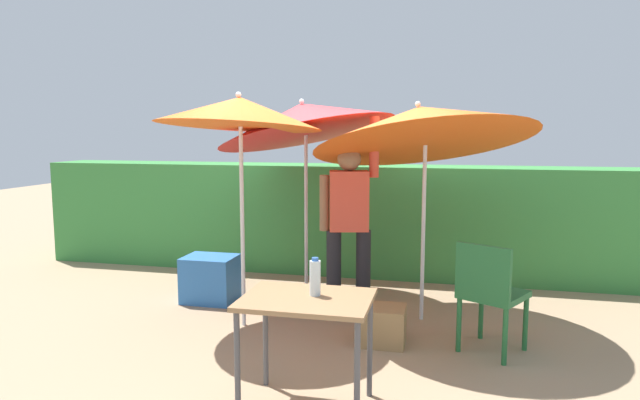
{
  "coord_description": "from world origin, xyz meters",
  "views": [
    {
      "loc": [
        1.17,
        -4.71,
        1.74
      ],
      "look_at": [
        0.0,
        0.3,
        1.1
      ],
      "focal_mm": 30.89,
      "sensor_mm": 36.0,
      "label": 1
    }
  ],
  "objects_px": {
    "umbrella_orange": "(240,112)",
    "chair_plastic": "(490,291)",
    "person_vendor": "(349,218)",
    "cooler_box": "(210,279)",
    "folding_table": "(307,311)",
    "crate_cardboard": "(381,325)",
    "umbrella_rainbow": "(304,119)",
    "bottle_water": "(315,277)",
    "umbrella_yellow": "(422,126)"
  },
  "relations": [
    {
      "from": "chair_plastic",
      "to": "crate_cardboard",
      "type": "relative_size",
      "value": 2.28
    },
    {
      "from": "umbrella_yellow",
      "to": "person_vendor",
      "type": "bearing_deg",
      "value": -179.22
    },
    {
      "from": "cooler_box",
      "to": "person_vendor",
      "type": "bearing_deg",
      "value": -4.04
    },
    {
      "from": "person_vendor",
      "to": "chair_plastic",
      "type": "bearing_deg",
      "value": -28.37
    },
    {
      "from": "umbrella_rainbow",
      "to": "crate_cardboard",
      "type": "xyz_separation_m",
      "value": [
        0.94,
        -1.09,
        -1.71
      ]
    },
    {
      "from": "umbrella_yellow",
      "to": "chair_plastic",
      "type": "distance_m",
      "value": 1.56
    },
    {
      "from": "umbrella_yellow",
      "to": "folding_table",
      "type": "distance_m",
      "value": 2.25
    },
    {
      "from": "crate_cardboard",
      "to": "umbrella_rainbow",
      "type": "bearing_deg",
      "value": 130.83
    },
    {
      "from": "crate_cardboard",
      "to": "bottle_water",
      "type": "bearing_deg",
      "value": -104.33
    },
    {
      "from": "chair_plastic",
      "to": "bottle_water",
      "type": "xyz_separation_m",
      "value": [
        -1.13,
        -1.11,
        0.33
      ]
    },
    {
      "from": "umbrella_rainbow",
      "to": "crate_cardboard",
      "type": "relative_size",
      "value": 5.85
    },
    {
      "from": "crate_cardboard",
      "to": "bottle_water",
      "type": "relative_size",
      "value": 1.63
    },
    {
      "from": "chair_plastic",
      "to": "bottle_water",
      "type": "distance_m",
      "value": 1.62
    },
    {
      "from": "crate_cardboard",
      "to": "bottle_water",
      "type": "height_order",
      "value": "bottle_water"
    },
    {
      "from": "umbrella_yellow",
      "to": "crate_cardboard",
      "type": "bearing_deg",
      "value": -111.6
    },
    {
      "from": "person_vendor",
      "to": "folding_table",
      "type": "bearing_deg",
      "value": -88.03
    },
    {
      "from": "umbrella_yellow",
      "to": "cooler_box",
      "type": "relative_size",
      "value": 4.39
    },
    {
      "from": "folding_table",
      "to": "bottle_water",
      "type": "distance_m",
      "value": 0.21
    },
    {
      "from": "umbrella_yellow",
      "to": "crate_cardboard",
      "type": "height_order",
      "value": "umbrella_yellow"
    },
    {
      "from": "umbrella_yellow",
      "to": "bottle_water",
      "type": "xyz_separation_m",
      "value": [
        -0.55,
        -1.79,
        -0.96
      ]
    },
    {
      "from": "chair_plastic",
      "to": "folding_table",
      "type": "bearing_deg",
      "value": -135.13
    },
    {
      "from": "person_vendor",
      "to": "cooler_box",
      "type": "distance_m",
      "value": 1.63
    },
    {
      "from": "bottle_water",
      "to": "umbrella_yellow",
      "type": "bearing_deg",
      "value": 72.93
    },
    {
      "from": "umbrella_rainbow",
      "to": "person_vendor",
      "type": "bearing_deg",
      "value": -38.86
    },
    {
      "from": "umbrella_orange",
      "to": "bottle_water",
      "type": "height_order",
      "value": "umbrella_orange"
    },
    {
      "from": "umbrella_orange",
      "to": "bottle_water",
      "type": "relative_size",
      "value": 8.81
    },
    {
      "from": "cooler_box",
      "to": "crate_cardboard",
      "type": "xyz_separation_m",
      "value": [
        1.86,
        -0.75,
        -0.08
      ]
    },
    {
      "from": "chair_plastic",
      "to": "bottle_water",
      "type": "bearing_deg",
      "value": -135.49
    },
    {
      "from": "umbrella_orange",
      "to": "folding_table",
      "type": "bearing_deg",
      "value": -54.9
    },
    {
      "from": "umbrella_rainbow",
      "to": "umbrella_orange",
      "type": "distance_m",
      "value": 0.99
    },
    {
      "from": "folding_table",
      "to": "bottle_water",
      "type": "relative_size",
      "value": 3.33
    },
    {
      "from": "chair_plastic",
      "to": "folding_table",
      "type": "distance_m",
      "value": 1.66
    },
    {
      "from": "person_vendor",
      "to": "folding_table",
      "type": "height_order",
      "value": "person_vendor"
    },
    {
      "from": "umbrella_rainbow",
      "to": "person_vendor",
      "type": "xyz_separation_m",
      "value": [
        0.55,
        -0.44,
        -0.93
      ]
    },
    {
      "from": "folding_table",
      "to": "bottle_water",
      "type": "bearing_deg",
      "value": 53.32
    },
    {
      "from": "umbrella_rainbow",
      "to": "umbrella_orange",
      "type": "height_order",
      "value": "umbrella_rainbow"
    },
    {
      "from": "umbrella_rainbow",
      "to": "crate_cardboard",
      "type": "height_order",
      "value": "umbrella_rainbow"
    },
    {
      "from": "crate_cardboard",
      "to": "folding_table",
      "type": "height_order",
      "value": "folding_table"
    },
    {
      "from": "person_vendor",
      "to": "crate_cardboard",
      "type": "relative_size",
      "value": 4.81
    },
    {
      "from": "umbrella_orange",
      "to": "bottle_water",
      "type": "bearing_deg",
      "value": -52.64
    },
    {
      "from": "person_vendor",
      "to": "cooler_box",
      "type": "height_order",
      "value": "person_vendor"
    },
    {
      "from": "umbrella_orange",
      "to": "chair_plastic",
      "type": "relative_size",
      "value": 2.38
    },
    {
      "from": "chair_plastic",
      "to": "crate_cardboard",
      "type": "height_order",
      "value": "chair_plastic"
    },
    {
      "from": "umbrella_rainbow",
      "to": "umbrella_yellow",
      "type": "bearing_deg",
      "value": -19.9
    },
    {
      "from": "umbrella_orange",
      "to": "chair_plastic",
      "type": "height_order",
      "value": "umbrella_orange"
    },
    {
      "from": "umbrella_yellow",
      "to": "bottle_water",
      "type": "relative_size",
      "value": 9.58
    },
    {
      "from": "cooler_box",
      "to": "umbrella_rainbow",
      "type": "bearing_deg",
      "value": 20.48
    },
    {
      "from": "umbrella_rainbow",
      "to": "cooler_box",
      "type": "bearing_deg",
      "value": -159.52
    },
    {
      "from": "folding_table",
      "to": "crate_cardboard",
      "type": "bearing_deg",
      "value": 74.48
    },
    {
      "from": "umbrella_rainbow",
      "to": "bottle_water",
      "type": "height_order",
      "value": "umbrella_rainbow"
    }
  ]
}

